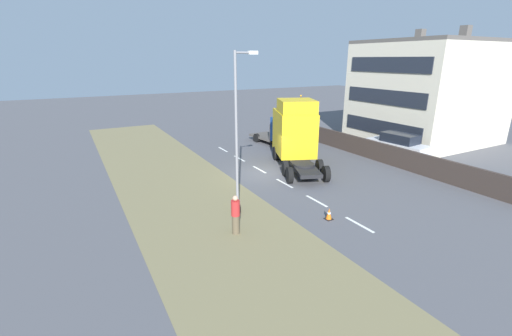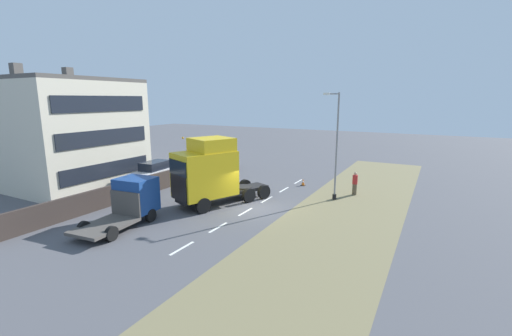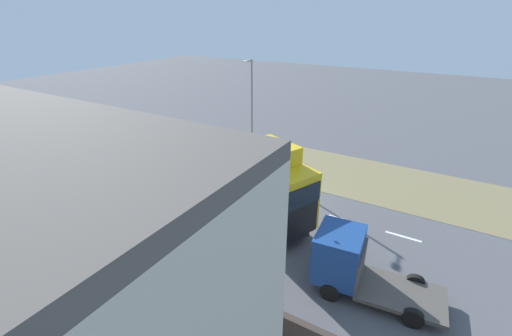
# 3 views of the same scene
# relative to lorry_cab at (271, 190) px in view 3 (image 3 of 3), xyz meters

# --- Properties ---
(ground_plane) EXTENTS (120.00, 120.00, 0.00)m
(ground_plane) POSITION_rel_lorry_cab_xyz_m (-2.93, -0.90, -2.39)
(ground_plane) COLOR #515156
(ground_plane) RESTS_ON ground
(grass_verge) EXTENTS (7.00, 44.00, 0.01)m
(grass_verge) POSITION_rel_lorry_cab_xyz_m (-8.93, -0.90, -2.38)
(grass_verge) COLOR olive
(grass_verge) RESTS_ON ground
(lane_markings) EXTENTS (0.16, 17.80, 0.00)m
(lane_markings) POSITION_rel_lorry_cab_xyz_m (-2.93, -1.60, -2.39)
(lane_markings) COLOR white
(lane_markings) RESTS_ON ground
(boundary_wall) EXTENTS (0.25, 24.00, 1.44)m
(boundary_wall) POSITION_rel_lorry_cab_xyz_m (6.07, -0.90, -1.67)
(boundary_wall) COLOR #382D28
(boundary_wall) RESTS_ON ground
(lorry_cab) EXTENTS (5.02, 7.44, 4.89)m
(lorry_cab) POSITION_rel_lorry_cab_xyz_m (0.00, 0.00, 0.00)
(lorry_cab) COLOR black
(lorry_cab) RESTS_ON ground
(flatbed_truck) EXTENTS (2.63, 5.40, 2.65)m
(flatbed_truck) POSITION_rel_lorry_cab_xyz_m (2.19, 4.86, -0.99)
(flatbed_truck) COLOR navy
(flatbed_truck) RESTS_ON ground
(parked_car) EXTENTS (2.19, 4.82, 2.02)m
(parked_car) POSITION_rel_lorry_cab_xyz_m (7.81, -2.74, -1.41)
(parked_car) COLOR silver
(parked_car) RESTS_ON ground
(lamp_post) EXTENTS (1.26, 0.29, 7.82)m
(lamp_post) POSITION_rel_lorry_cab_xyz_m (-7.27, -5.59, 1.31)
(lamp_post) COLOR black
(lamp_post) RESTS_ON ground
(pedestrian) EXTENTS (0.39, 0.39, 1.82)m
(pedestrian) POSITION_rel_lorry_cab_xyz_m (-8.40, -7.55, -1.49)
(pedestrian) COLOR brown
(pedestrian) RESTS_ON ground
(traffic_cone_lead) EXTENTS (0.36, 0.36, 0.58)m
(traffic_cone_lead) POSITION_rel_lorry_cab_xyz_m (-3.83, -8.45, -2.11)
(traffic_cone_lead) COLOR black
(traffic_cone_lead) RESTS_ON ground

